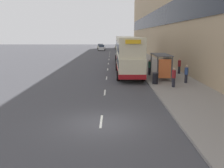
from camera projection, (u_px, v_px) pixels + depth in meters
ground_plane at (101, 124)px, 13.03m from camera, size 220.00×220.00×0.00m
pavement at (141, 57)px, 50.78m from camera, size 5.00×93.00×0.14m
terrace_facade at (162, 14)px, 49.15m from camera, size 3.10×93.00×17.06m
lane_mark_0 at (101, 121)px, 13.37m from camera, size 0.12×2.00×0.01m
lane_mark_1 at (105, 92)px, 20.06m from camera, size 0.12×2.00×0.01m
lane_mark_2 at (107, 78)px, 26.76m from camera, size 0.12×2.00×0.01m
lane_mark_3 at (108, 69)px, 33.46m from camera, size 0.12×2.00×0.01m
lane_mark_4 at (108, 64)px, 40.16m from camera, size 0.12×2.00×0.01m
lane_mark_5 at (109, 60)px, 46.85m from camera, size 0.12×2.00×0.01m
lane_mark_6 at (109, 56)px, 53.55m from camera, size 0.12×2.00×0.01m
lane_mark_7 at (110, 54)px, 60.25m from camera, size 0.12×2.00×0.01m
lane_mark_8 at (110, 52)px, 66.95m from camera, size 0.12×2.00×0.01m
bus_shelter at (163, 62)px, 25.19m from camera, size 1.60×4.20×2.48m
double_decker_bus_near at (129, 55)px, 28.22m from camera, size 2.85×11.31×4.30m
double_decker_bus_ahead at (124, 49)px, 41.09m from camera, size 2.85×10.41×4.30m
car_0 at (118, 46)px, 81.62m from camera, size 2.02×4.39×1.67m
car_1 at (100, 46)px, 81.83m from camera, size 1.96×4.42×1.66m
car_2 at (102, 48)px, 72.82m from camera, size 1.94×4.04×1.74m
pedestrian_at_shelter at (174, 77)px, 21.34m from camera, size 0.33×0.33×1.67m
pedestrian_1 at (179, 66)px, 28.84m from camera, size 0.35×0.35×1.75m
pedestrian_2 at (159, 65)px, 30.23m from camera, size 0.32×0.32×1.61m
pedestrian_3 at (186, 74)px, 23.24m from camera, size 0.33×0.33×1.66m
pedestrian_4 at (149, 67)px, 27.95m from camera, size 0.34×0.34×1.69m
litter_bin at (155, 78)px, 22.79m from camera, size 0.55×0.55×1.05m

